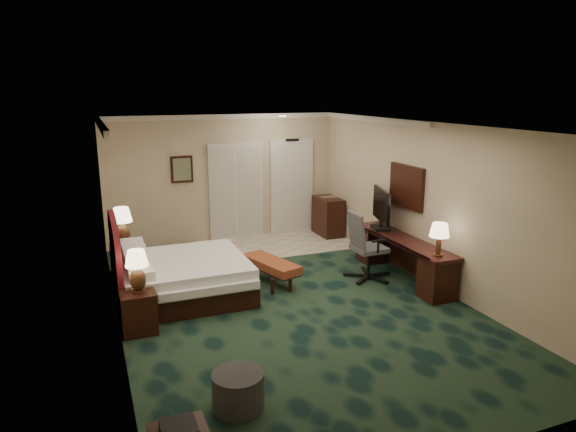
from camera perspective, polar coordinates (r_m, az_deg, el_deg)
name	(u,v)px	position (r m, az deg, el deg)	size (l,w,h in m)	color
floor	(289,302)	(8.05, 0.11, -9.57)	(5.00, 7.50, 0.00)	black
ceiling	(289,126)	(7.40, 0.12, 9.99)	(5.00, 7.50, 0.00)	silver
wall_back	(224,178)	(11.11, -7.11, 4.18)	(5.00, 0.00, 2.70)	tan
wall_front	(458,321)	(4.54, 18.34, -10.98)	(5.00, 0.00, 2.70)	tan
wall_left	(112,235)	(7.10, -18.97, -2.01)	(0.00, 7.50, 2.70)	tan
wall_right	(429,204)	(8.83, 15.37, 1.27)	(0.00, 7.50, 2.70)	tan
crown_molding	(289,129)	(7.40, 0.12, 9.60)	(5.00, 7.50, 0.10)	silver
tile_patch	(278,244)	(10.89, -1.16, -3.18)	(3.20, 1.70, 0.01)	beige
headboard	(116,259)	(8.25, -18.59, -4.53)	(0.12, 2.00, 1.40)	#500E18
entry_door	(292,187)	(11.61, 0.40, 3.21)	(1.02, 0.06, 2.18)	silver
closet_doors	(236,191)	(11.19, -5.77, 2.73)	(1.20, 0.06, 2.10)	beige
wall_art	(182,169)	(10.84, -11.71, 5.10)	(0.45, 0.06, 0.55)	#4A6C55
wall_mirror	(406,186)	(9.24, 13.03, 3.22)	(0.05, 0.95, 0.75)	white
bed	(185,278)	(8.33, -11.40, -6.76)	(1.92, 1.78, 0.61)	white
nightstand_near	(138,311)	(7.35, -16.30, -10.09)	(0.46, 0.52, 0.57)	black
nightstand_far	(124,259)	(9.58, -17.80, -4.61)	(0.44, 0.50, 0.55)	black
lamp_near	(137,271)	(7.13, -16.40, -5.89)	(0.31, 0.31, 0.58)	#33170D
lamp_far	(122,226)	(9.40, -17.93, -1.10)	(0.36, 0.36, 0.67)	#33170D
bed_bench	(271,271)	(8.76, -1.89, -6.17)	(0.41, 1.18, 0.40)	maroon
ottoman	(238,391)	(5.60, -5.57, -18.74)	(0.54, 0.54, 0.39)	#29282D
desk	(402,258)	(9.13, 12.54, -4.63)	(0.53, 2.47, 0.71)	black
tv	(381,209)	(9.47, 10.32, 0.74)	(0.08, 0.96, 0.75)	black
desk_lamp	(439,240)	(8.17, 16.42, -2.52)	(0.30, 0.30, 0.53)	#33170D
desk_chair	(369,245)	(8.93, 9.03, -3.25)	(0.70, 0.65, 1.20)	#4A4B4F
minibar	(328,216)	(11.55, 4.47, -0.05)	(0.45, 0.81, 0.86)	black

